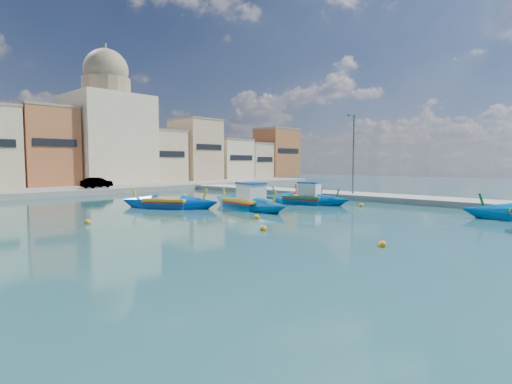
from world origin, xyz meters
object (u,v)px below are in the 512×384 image
luzzu_blue_cabin (305,200)px  church_block (108,127)px  luzzu_cyan_mid (308,197)px  luzzu_turquoise_cabin (247,204)px  luzzu_green (169,204)px  quay_street_lamp (353,153)px

luzzu_blue_cabin → church_block: bearing=91.1°
church_block → luzzu_cyan_mid: (3.69, -31.49, -8.16)m
church_block → luzzu_blue_cabin: church_block is taller
church_block → luzzu_turquoise_cabin: church_block is taller
luzzu_cyan_mid → luzzu_green: bearing=162.5°
luzzu_cyan_mid → quay_street_lamp: bearing=-33.7°
luzzu_turquoise_cabin → luzzu_cyan_mid: (8.83, 0.80, -0.13)m
luzzu_turquoise_cabin → luzzu_blue_cabin: 5.90m
quay_street_lamp → luzzu_cyan_mid: 6.09m
luzzu_cyan_mid → luzzu_green: 13.20m
luzzu_turquoise_cabin → luzzu_green: bearing=128.2°
church_block → quay_street_lamp: bearing=-77.7°
luzzu_blue_cabin → luzzu_turquoise_cabin: bearing=169.3°
luzzu_blue_cabin → luzzu_cyan_mid: bearing=32.1°
luzzu_cyan_mid → church_block: bearing=96.7°
church_block → quay_street_lamp: 35.04m
luzzu_green → luzzu_turquoise_cabin: bearing=-51.8°
luzzu_turquoise_cabin → luzzu_cyan_mid: bearing=5.2°
quay_street_lamp → luzzu_cyan_mid: size_ratio=1.02×
luzzu_cyan_mid → luzzu_turquoise_cabin: bearing=-174.8°
luzzu_green → luzzu_blue_cabin: bearing=-31.6°
church_block → luzzu_blue_cabin: (0.65, -33.39, -8.06)m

